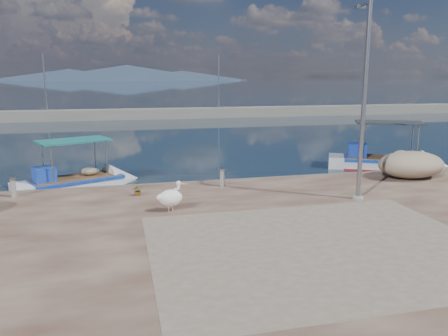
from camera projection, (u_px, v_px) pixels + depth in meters
ground at (251, 229)px, 14.40m from camera, size 1400.00×1400.00×0.00m
quay at (339, 318)px, 8.64m from camera, size 44.00×22.00×0.50m
quay_patch at (319, 246)px, 11.67m from camera, size 9.00×7.00×0.01m
breakwater at (154, 114)px, 52.35m from camera, size 120.00×2.20×7.50m
mountains at (123, 74)px, 632.17m from camera, size 370.00×280.00×22.00m
boat_left at (75, 184)px, 19.57m from camera, size 5.65×3.80×2.60m
boat_right at (385, 164)px, 23.94m from camera, size 6.50×4.65×3.00m
pelican at (171, 197)px, 14.57m from camera, size 1.07×0.52×1.04m
lamp_post at (363, 109)px, 15.53m from camera, size 0.44×0.96×7.00m
bollard_near at (222, 177)px, 17.95m from camera, size 0.25×0.25×0.76m
bollard_far at (13, 187)px, 16.34m from camera, size 0.25×0.25×0.75m
potted_plant at (138, 190)px, 16.58m from camera, size 0.47×0.44×0.44m
net_pile_c at (411, 165)px, 19.49m from camera, size 3.03×2.17×1.19m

